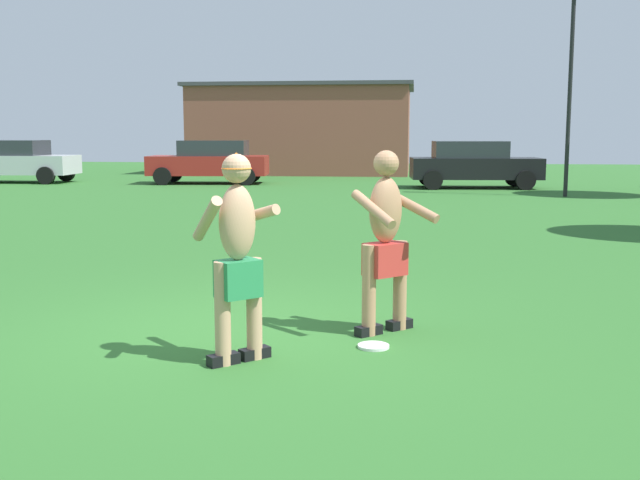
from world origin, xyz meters
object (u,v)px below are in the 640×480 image
object	(u,v)px
car_red_near_post	(210,161)
car_black_far_end	(474,164)
lamp_post	(571,70)
player_in_red	(386,237)
car_silver_mid_lot	(15,161)
player_with_cap	(237,249)
frisbee	(373,346)

from	to	relation	value
car_red_near_post	car_black_far_end	bearing A→B (deg)	-6.71
car_red_near_post	lamp_post	bearing A→B (deg)	-19.94
car_red_near_post	car_black_far_end	xyz separation A→B (m)	(9.44, -1.11, 0.00)
player_in_red	car_red_near_post	bearing A→B (deg)	109.51
player_in_red	car_silver_mid_lot	size ratio (longest dim) A/B	0.39
player_with_cap	frisbee	xyz separation A→B (m)	(1.08, 0.54, -0.93)
player_with_cap	car_silver_mid_lot	xyz separation A→B (m)	(-13.45, 21.11, -0.11)
lamp_post	car_black_far_end	bearing A→B (deg)	127.25
car_red_near_post	lamp_post	size ratio (longest dim) A/B	0.75
frisbee	car_silver_mid_lot	size ratio (longest dim) A/B	0.06
car_silver_mid_lot	player_with_cap	bearing A→B (deg)	-57.49
player_with_cap	car_red_near_post	bearing A→B (deg)	105.78
lamp_post	frisbee	bearing A→B (deg)	-105.97
frisbee	car_red_near_post	distance (m)	22.08
frisbee	car_red_near_post	world-z (taller)	car_red_near_post
car_black_far_end	lamp_post	xyz separation A→B (m)	(2.43, -3.20, 2.81)
frisbee	car_red_near_post	xyz separation A→B (m)	(-7.13, 20.88, 0.81)
player_in_red	frisbee	bearing A→B (deg)	-98.13
player_in_red	lamp_post	xyz separation A→B (m)	(4.67, 16.04, 2.74)
lamp_post	car_red_near_post	bearing A→B (deg)	160.06
player_with_cap	car_black_far_end	distance (m)	20.59
player_in_red	player_with_cap	bearing A→B (deg)	-137.00
player_in_red	lamp_post	size ratio (longest dim) A/B	0.29
car_silver_mid_lot	lamp_post	world-z (taller)	lamp_post
car_red_near_post	player_in_red	bearing A→B (deg)	-70.49
car_black_far_end	player_with_cap	bearing A→B (deg)	-99.48
player_with_cap	frisbee	distance (m)	1.52
player_with_cap	car_red_near_post	world-z (taller)	player_with_cap
car_black_far_end	car_silver_mid_lot	bearing A→B (deg)	177.29
player_in_red	car_black_far_end	bearing A→B (deg)	83.36
frisbee	car_black_far_end	xyz separation A→B (m)	(2.31, 19.77, 0.81)
player_with_cap	car_red_near_post	size ratio (longest dim) A/B	0.38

